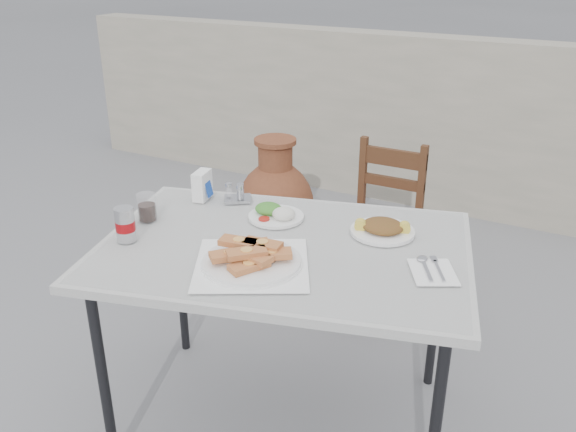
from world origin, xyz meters
The scene contains 13 objects.
ground centered at (0.00, 0.00, 0.00)m, with size 80.00×80.00×0.00m, color slate.
cafe_table centered at (0.13, 0.01, 0.73)m, with size 1.48×1.19×0.79m.
pide_plate centered at (0.12, -0.18, 0.82)m, with size 0.50×0.50×0.08m.
salad_rice_plate centered at (0.00, 0.19, 0.81)m, with size 0.22×0.22×0.05m.
salad_chopped_plate centered at (0.41, 0.26, 0.81)m, with size 0.24×0.24×0.05m.
soda_can centered at (-0.37, -0.23, 0.85)m, with size 0.07×0.07×0.13m.
cola_glass centered at (-0.43, -0.06, 0.84)m, with size 0.07×0.07×0.10m.
napkin_holder centered at (-0.36, 0.22, 0.85)m, with size 0.08×0.11×0.12m.
condiment_caddy centered at (-0.22, 0.27, 0.82)m, with size 0.14×0.13×0.08m.
cutlery_napkin centered at (0.65, 0.07, 0.79)m, with size 0.21×0.22×0.01m.
chair centered at (0.13, 1.07, 0.44)m, with size 0.38×0.38×0.85m.
terracotta_urn centered at (-0.52, 1.11, 0.37)m, with size 0.45×0.45×0.79m.
back_wall centered at (0.00, 2.50, 0.60)m, with size 6.00×0.25×1.20m, color #9E9483.
Camera 1 is at (1.06, -1.68, 1.76)m, focal length 38.00 mm.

